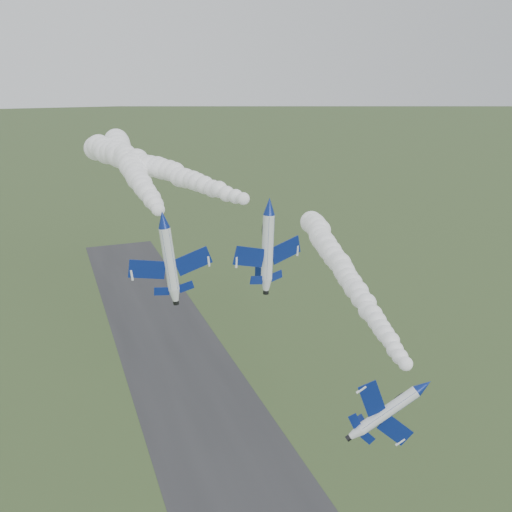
# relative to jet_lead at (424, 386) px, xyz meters

# --- Properties ---
(runway) EXTENTS (24.00, 260.00, 0.04)m
(runway) POSITION_rel_jet_lead_xyz_m (-14.78, 33.26, -28.10)
(runway) COLOR #2F2E31
(runway) RESTS_ON ground
(jet_lead) EXTENTS (6.05, 11.95, 8.17)m
(jet_lead) POSITION_rel_jet_lead_xyz_m (0.00, 0.00, 0.00)
(jet_lead) COLOR white
(smoke_trail_jet_lead) EXTENTS (15.54, 55.49, 4.60)m
(smoke_trail_jet_lead) POSITION_rel_jet_lead_xyz_m (6.67, 30.11, 2.42)
(smoke_trail_jet_lead) COLOR white
(jet_pair_left) EXTENTS (10.57, 12.65, 3.16)m
(jet_pair_left) POSITION_rel_jet_lead_xyz_m (-25.34, 20.49, 17.27)
(jet_pair_left) COLOR white
(smoke_trail_jet_pair_left) EXTENTS (11.94, 68.77, 5.58)m
(smoke_trail_jet_pair_left) POSITION_rel_jet_lead_xyz_m (-23.39, 57.57, 17.95)
(smoke_trail_jet_pair_left) COLOR white
(jet_pair_right) EXTENTS (11.58, 13.46, 3.40)m
(jet_pair_right) POSITION_rel_jet_lead_xyz_m (-10.70, 21.63, 17.48)
(jet_pair_right) COLOR white
(smoke_trail_jet_pair_right) EXTENTS (22.62, 60.65, 5.24)m
(smoke_trail_jet_pair_right) POSITION_rel_jet_lead_xyz_m (-19.64, 54.79, 18.07)
(smoke_trail_jet_pair_right) COLOR white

